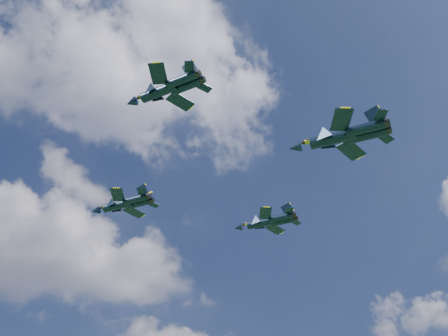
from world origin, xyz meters
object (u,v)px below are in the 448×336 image
jet_lead (116,206)px  jet_left (157,93)px  jet_slot (329,139)px

jet_lead → jet_left: jet_left is taller
jet_left → jet_lead: bearing=47.3°
jet_left → jet_slot: 29.60m
jet_left → jet_slot: jet_left is taller
jet_lead → jet_slot: bearing=-92.2°
jet_lead → jet_left: 29.19m
jet_slot → jet_lead: bearing=86.3°
jet_lead → jet_slot: 41.80m
jet_slot → jet_left: bearing=130.4°
jet_left → jet_slot: (29.44, 3.01, -0.81)m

